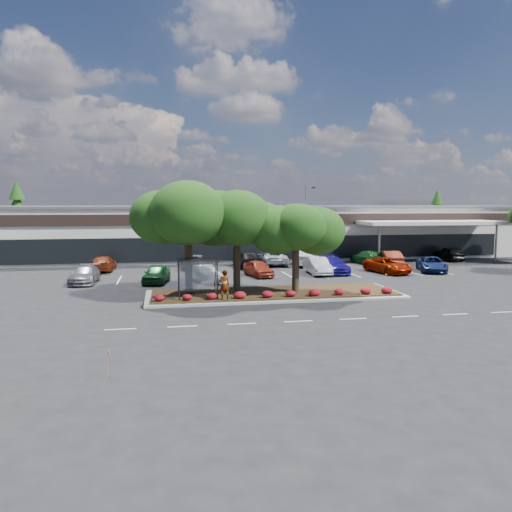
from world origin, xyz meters
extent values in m
plane|color=black|center=(0.00, 0.00, 0.00)|extent=(160.00, 160.00, 0.00)
cube|color=white|center=(0.00, 34.00, 3.00)|extent=(80.00, 20.00, 6.00)
cube|color=#4F4F52|center=(0.00, 34.00, 6.10)|extent=(80.40, 20.40, 0.30)
cube|color=black|center=(0.00, 23.95, 4.80)|extent=(80.00, 0.25, 1.20)
cube|color=black|center=(0.00, 23.95, 1.60)|extent=(60.00, 0.18, 2.60)
cube|color=#AD0C0C|center=(-6.00, 23.88, 4.80)|extent=(6.00, 0.12, 1.00)
cube|color=white|center=(20.00, 21.50, 4.40)|extent=(16.00, 5.00, 0.40)
cylinder|color=slate|center=(13.00, 19.50, 2.10)|extent=(0.24, 0.24, 4.20)
cylinder|color=slate|center=(27.00, 19.50, 2.10)|extent=(0.24, 0.24, 4.20)
cube|color=#AAA9A4|center=(-2.00, 4.00, 0.07)|extent=(18.00, 6.00, 0.15)
cube|color=#443219|center=(-2.00, 4.00, 0.20)|extent=(17.20, 5.20, 0.12)
cube|color=silver|center=(-12.00, -4.00, 0.01)|extent=(1.60, 0.12, 0.01)
cube|color=silver|center=(-8.80, -4.00, 0.01)|extent=(1.60, 0.12, 0.01)
cube|color=silver|center=(-5.60, -4.00, 0.01)|extent=(1.60, 0.12, 0.01)
cube|color=silver|center=(-2.40, -4.00, 0.01)|extent=(1.60, 0.12, 0.01)
cube|color=silver|center=(0.80, -4.00, 0.01)|extent=(1.60, 0.12, 0.01)
cube|color=silver|center=(4.00, -4.00, 0.01)|extent=(1.60, 0.12, 0.01)
cube|color=silver|center=(7.20, -4.00, 0.01)|extent=(1.60, 0.12, 0.01)
cube|color=silver|center=(10.40, -4.00, 0.01)|extent=(1.60, 0.12, 0.01)
cube|color=silver|center=(-16.50, 13.50, 0.01)|extent=(0.12, 5.00, 0.01)
cube|color=silver|center=(-13.50, 13.50, 0.01)|extent=(0.12, 5.00, 0.01)
cube|color=silver|center=(-10.50, 13.50, 0.01)|extent=(0.12, 5.00, 0.01)
cube|color=silver|center=(-7.50, 13.50, 0.01)|extent=(0.12, 5.00, 0.01)
cube|color=silver|center=(-4.50, 13.50, 0.01)|extent=(0.12, 5.00, 0.01)
cube|color=silver|center=(-1.50, 13.50, 0.01)|extent=(0.12, 5.00, 0.01)
cube|color=silver|center=(1.50, 13.50, 0.01)|extent=(0.12, 5.00, 0.01)
cube|color=silver|center=(4.50, 13.50, 0.01)|extent=(0.12, 5.00, 0.01)
cube|color=silver|center=(7.50, 13.50, 0.01)|extent=(0.12, 5.00, 0.01)
cube|color=silver|center=(10.50, 13.50, 0.01)|extent=(0.12, 5.00, 0.01)
cube|color=silver|center=(13.50, 13.50, 0.01)|extent=(0.12, 5.00, 0.01)
cube|color=silver|center=(16.50, 13.50, 0.01)|extent=(0.12, 5.00, 0.01)
cylinder|color=black|center=(-8.75, 3.45, 1.51)|extent=(0.08, 0.08, 2.50)
cylinder|color=black|center=(-6.25, 3.45, 1.51)|extent=(0.08, 0.08, 2.50)
cylinder|color=black|center=(-8.75, 2.15, 1.51)|extent=(0.08, 0.08, 2.50)
cylinder|color=black|center=(-6.25, 2.15, 1.51)|extent=(0.08, 0.08, 2.50)
cube|color=black|center=(-7.50, 2.80, 2.80)|extent=(2.75, 1.55, 0.10)
cube|color=silver|center=(-7.50, 3.45, 1.63)|extent=(2.30, 0.03, 2.00)
cube|color=black|center=(-7.50, 3.05, 0.71)|extent=(2.00, 0.35, 0.06)
cone|color=#16370D|center=(-30.00, 46.00, 5.00)|extent=(4.40, 4.40, 10.00)
cone|color=#16370D|center=(34.00, 44.00, 4.50)|extent=(3.96, 3.96, 9.00)
imported|color=#594C47|center=(-5.85, 1.70, 1.23)|extent=(0.77, 0.57, 1.95)
cube|color=#AAA9A4|center=(7.30, 28.00, 0.20)|extent=(0.50, 0.50, 0.40)
cylinder|color=slate|center=(7.30, 28.00, 4.54)|extent=(0.14, 0.14, 8.29)
cube|color=slate|center=(7.75, 28.06, 8.54)|extent=(0.92, 0.33, 0.14)
cube|color=black|center=(8.24, 28.12, 8.47)|extent=(0.48, 0.35, 0.18)
cube|color=#95744E|center=(-11.86, -11.26, 0.50)|extent=(0.03, 0.03, 1.00)
cube|color=#E33B74|center=(-11.81, -11.26, 0.92)|extent=(0.02, 0.14, 0.18)
imported|color=slate|center=(-16.12, 12.19, 0.71)|extent=(2.25, 4.99, 1.42)
imported|color=#154B1E|center=(-10.30, 11.40, 0.75)|extent=(2.63, 4.65, 1.49)
imported|color=silver|center=(-6.37, 11.01, 0.70)|extent=(2.80, 4.48, 1.39)
imported|color=maroon|center=(-1.34, 13.37, 0.73)|extent=(2.51, 4.52, 1.45)
imported|color=#ADB2B9|center=(4.32, 13.69, 0.79)|extent=(1.86, 4.84, 1.57)
imported|color=navy|center=(5.98, 14.28, 0.77)|extent=(2.25, 5.35, 1.54)
imported|color=#941A00|center=(11.11, 13.37, 0.73)|extent=(3.42, 5.65, 1.46)
imported|color=navy|center=(15.73, 13.48, 0.71)|extent=(4.03, 5.64, 1.43)
imported|color=maroon|center=(-15.47, 19.79, 0.73)|extent=(2.24, 5.09, 1.46)
imported|color=#514F56|center=(-6.38, 20.19, 0.70)|extent=(3.63, 5.49, 1.40)
imported|color=black|center=(-1.27, 19.49, 0.81)|extent=(2.61, 5.72, 1.62)
imported|color=#9AA1A5|center=(1.67, 21.59, 0.80)|extent=(2.76, 5.79, 1.59)
imported|color=white|center=(5.14, 20.29, 0.83)|extent=(4.36, 6.19, 1.66)
imported|color=#195422|center=(12.05, 20.25, 0.74)|extent=(2.73, 5.35, 1.49)
imported|color=maroon|center=(13.62, 18.33, 0.81)|extent=(2.46, 5.15, 1.63)
imported|color=black|center=(22.72, 21.88, 0.79)|extent=(1.99, 4.71, 1.59)
camera|label=1|loc=(-9.74, -30.28, 6.49)|focal=35.00mm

